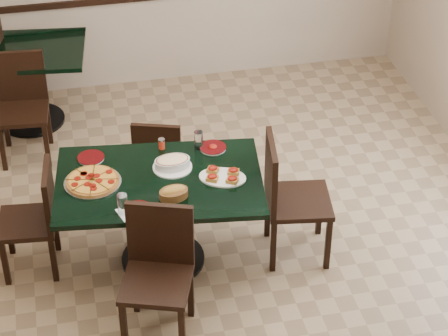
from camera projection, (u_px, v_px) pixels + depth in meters
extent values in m
plane|color=#866E4D|center=(203.00, 258.00, 6.56)|extent=(5.50, 5.50, 0.00)
cube|color=black|center=(159.00, 182.00, 6.12)|extent=(1.55, 1.10, 0.04)
cylinder|color=black|center=(161.00, 223.00, 6.34)|extent=(0.12, 0.12, 0.71)
cylinder|color=black|center=(163.00, 258.00, 6.53)|extent=(0.62, 0.62, 0.03)
cube|color=black|center=(23.00, 51.00, 7.69)|extent=(1.17, 0.91, 0.04)
cylinder|color=black|center=(28.00, 88.00, 7.91)|extent=(0.12, 0.12, 0.71)
cylinder|color=black|center=(33.00, 120.00, 8.11)|extent=(0.59, 0.59, 0.03)
cube|color=black|center=(161.00, 159.00, 6.95)|extent=(0.47, 0.47, 0.04)
cube|color=black|center=(157.00, 147.00, 6.69)|extent=(0.37, 0.15, 0.40)
cube|color=black|center=(184.00, 169.00, 7.18)|extent=(0.05, 0.05, 0.36)
cube|color=black|center=(179.00, 192.00, 6.93)|extent=(0.05, 0.05, 0.36)
cube|color=black|center=(146.00, 167.00, 7.21)|extent=(0.05, 0.05, 0.36)
cube|color=black|center=(139.00, 190.00, 6.95)|extent=(0.05, 0.05, 0.36)
cube|color=black|center=(156.00, 283.00, 5.68)|extent=(0.56, 0.56, 0.04)
cube|color=black|center=(160.00, 233.00, 5.69)|extent=(0.43, 0.18, 0.47)
cube|color=black|center=(124.00, 328.00, 5.68)|extent=(0.05, 0.05, 0.43)
cube|color=black|center=(136.00, 287.00, 5.99)|extent=(0.05, 0.05, 0.43)
cube|color=black|center=(182.00, 333.00, 5.64)|extent=(0.05, 0.05, 0.43)
cube|color=black|center=(191.00, 292.00, 5.95)|extent=(0.05, 0.05, 0.43)
cube|color=black|center=(299.00, 201.00, 6.35)|extent=(0.52, 0.52, 0.04)
cube|color=black|center=(271.00, 173.00, 6.19)|extent=(0.11, 0.46, 0.49)
cube|color=black|center=(328.00, 244.00, 6.34)|extent=(0.05, 0.05, 0.45)
cube|color=black|center=(273.00, 246.00, 6.32)|extent=(0.05, 0.05, 0.45)
cube|color=black|center=(320.00, 210.00, 6.67)|extent=(0.05, 0.05, 0.45)
cube|color=black|center=(267.00, 212.00, 6.65)|extent=(0.05, 0.05, 0.45)
cube|color=black|center=(27.00, 223.00, 6.25)|extent=(0.44, 0.44, 0.04)
cube|color=black|center=(49.00, 195.00, 6.13)|extent=(0.08, 0.40, 0.43)
cube|color=black|center=(9.00, 232.00, 6.50)|extent=(0.04, 0.04, 0.39)
cube|color=black|center=(56.00, 229.00, 6.53)|extent=(0.04, 0.04, 0.39)
cube|color=black|center=(5.00, 263.00, 6.22)|extent=(0.04, 0.04, 0.39)
cube|color=black|center=(54.00, 259.00, 6.25)|extent=(0.04, 0.04, 0.39)
cube|color=black|center=(22.00, 113.00, 7.40)|extent=(0.47, 0.47, 0.04)
cube|color=black|center=(20.00, 76.00, 7.42)|extent=(0.43, 0.08, 0.46)
cube|color=black|center=(2.00, 149.00, 7.37)|extent=(0.04, 0.04, 0.42)
cube|color=black|center=(6.00, 126.00, 7.67)|extent=(0.04, 0.04, 0.42)
cube|color=black|center=(47.00, 146.00, 7.41)|extent=(0.04, 0.04, 0.42)
cube|color=black|center=(49.00, 123.00, 7.71)|extent=(0.04, 0.04, 0.42)
cube|color=black|center=(8.00, 90.00, 8.15)|extent=(0.05, 0.05, 0.44)
cylinder|color=silver|center=(93.00, 182.00, 6.07)|extent=(0.40, 0.40, 0.01)
cylinder|color=brown|center=(93.00, 181.00, 6.06)|extent=(0.37, 0.37, 0.02)
cylinder|color=#C07B28|center=(92.00, 180.00, 6.05)|extent=(0.33, 0.33, 0.01)
cylinder|color=silver|center=(172.00, 167.00, 6.22)|extent=(0.28, 0.28, 0.01)
ellipsoid|color=beige|center=(172.00, 160.00, 6.18)|extent=(0.24, 0.16, 0.04)
ellipsoid|color=#AF8030|center=(174.00, 191.00, 5.91)|extent=(0.19, 0.11, 0.07)
cylinder|color=silver|center=(138.00, 209.00, 5.83)|extent=(0.17, 0.17, 0.01)
cylinder|color=#370305|center=(138.00, 208.00, 5.82)|extent=(0.17, 0.17, 0.00)
cylinder|color=silver|center=(213.00, 148.00, 6.42)|extent=(0.19, 0.19, 0.01)
cylinder|color=#370305|center=(213.00, 147.00, 6.41)|extent=(0.20, 0.20, 0.00)
ellipsoid|color=maroon|center=(213.00, 147.00, 6.41)|extent=(0.06, 0.06, 0.03)
cylinder|color=silver|center=(91.00, 158.00, 6.31)|extent=(0.19, 0.19, 0.01)
cylinder|color=#370305|center=(91.00, 157.00, 6.31)|extent=(0.20, 0.20, 0.00)
cube|color=white|center=(130.00, 212.00, 5.80)|extent=(0.19, 0.19, 0.00)
cube|color=silver|center=(133.00, 211.00, 5.80)|extent=(0.06, 0.14, 0.00)
cylinder|color=silver|center=(199.00, 140.00, 6.39)|extent=(0.06, 0.06, 0.14)
cylinder|color=silver|center=(123.00, 204.00, 5.75)|extent=(0.07, 0.07, 0.15)
cylinder|color=red|center=(162.00, 144.00, 6.40)|extent=(0.05, 0.05, 0.07)
cylinder|color=silver|center=(161.00, 140.00, 6.38)|extent=(0.05, 0.05, 0.01)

